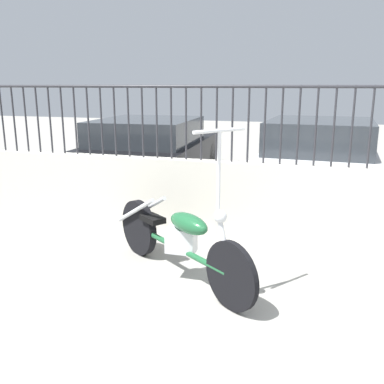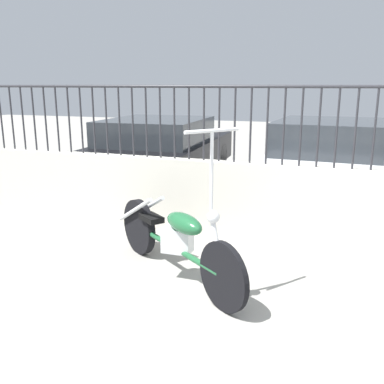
{
  "view_description": "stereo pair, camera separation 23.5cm",
  "coord_description": "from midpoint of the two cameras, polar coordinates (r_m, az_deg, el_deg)",
  "views": [
    {
      "loc": [
        -0.08,
        -2.2,
        1.85
      ],
      "look_at": [
        -1.36,
        2.19,
        0.7
      ],
      "focal_mm": 40.0,
      "sensor_mm": 36.0,
      "label": 1
    },
    {
      "loc": [
        0.15,
        -2.13,
        1.85
      ],
      "look_at": [
        -1.36,
        2.19,
        0.7
      ],
      "focal_mm": 40.0,
      "sensor_mm": 36.0,
      "label": 2
    }
  ],
  "objects": [
    {
      "name": "fence_railing",
      "position": [
        5.0,
        16.13,
        9.99
      ],
      "size": [
        9.93,
        0.04,
        0.9
      ],
      "color": "#2D2D33",
      "rests_on": "low_wall"
    },
    {
      "name": "motorcycle_green",
      "position": [
        4.22,
        -4.06,
        -5.88
      ],
      "size": [
        1.81,
        1.41,
        1.52
      ],
      "rotation": [
        0.0,
        0.0,
        -0.65
      ],
      "color": "black",
      "rests_on": "ground_plane"
    },
    {
      "name": "low_wall",
      "position": [
        5.18,
        15.33,
        -1.82
      ],
      "size": [
        9.93,
        0.18,
        0.95
      ],
      "color": "beige",
      "rests_on": "ground_plane"
    },
    {
      "name": "car_white",
      "position": [
        7.45,
        15.69,
        4.37
      ],
      "size": [
        2.02,
        4.1,
        1.3
      ],
      "rotation": [
        0.0,
        0.0,
        1.51
      ],
      "color": "black",
      "rests_on": "ground_plane"
    },
    {
      "name": "car_black",
      "position": [
        8.18,
        -6.4,
        5.52
      ],
      "size": [
        2.08,
        4.4,
        1.24
      ],
      "rotation": [
        0.0,
        0.0,
        1.62
      ],
      "color": "black",
      "rests_on": "ground_plane"
    }
  ]
}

